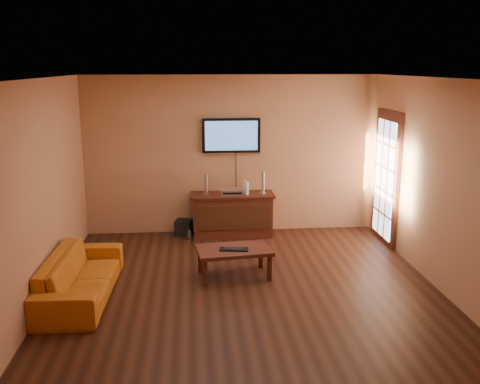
{
  "coord_description": "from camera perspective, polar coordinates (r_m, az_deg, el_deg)",
  "views": [
    {
      "loc": [
        -0.65,
        -6.53,
        2.86
      ],
      "look_at": [
        -0.0,
        0.8,
        1.1
      ],
      "focal_mm": 40.0,
      "sensor_mm": 36.0,
      "label": 1
    }
  ],
  "objects": [
    {
      "name": "french_door",
      "position": [
        8.98,
        15.31,
        1.34
      ],
      "size": [
        0.07,
        1.02,
        2.22
      ],
      "color": "#3B170D",
      "rests_on": "ground"
    },
    {
      "name": "coffee_table",
      "position": [
        7.38,
        -0.65,
        -6.44
      ],
      "size": [
        1.06,
        0.72,
        0.4
      ],
      "color": "#3B170D",
      "rests_on": "ground"
    },
    {
      "name": "sofa",
      "position": [
        7.03,
        -16.7,
        -7.86
      ],
      "size": [
        0.63,
        1.93,
        0.75
      ],
      "primitive_type": "imported",
      "rotation": [
        0.0,
        0.0,
        1.54
      ],
      "color": "#B85F14",
      "rests_on": "ground"
    },
    {
      "name": "av_receiver",
      "position": [
        9.02,
        -0.86,
        0.03
      ],
      "size": [
        0.37,
        0.27,
        0.08
      ],
      "primitive_type": "cube",
      "rotation": [
        0.0,
        0.0,
        -0.03
      ],
      "color": "silver",
      "rests_on": "media_console"
    },
    {
      "name": "game_console",
      "position": [
        9.0,
        0.64,
        0.46
      ],
      "size": [
        0.09,
        0.17,
        0.22
      ],
      "primitive_type": "cube",
      "rotation": [
        0.0,
        0.0,
        0.27
      ],
      "color": "white",
      "rests_on": "media_console"
    },
    {
      "name": "ground_plane",
      "position": [
        7.16,
        0.6,
        -10.09
      ],
      "size": [
        5.0,
        5.0,
        0.0
      ],
      "primitive_type": "plane",
      "color": "black",
      "rests_on": "ground"
    },
    {
      "name": "speaker_right",
      "position": [
        9.03,
        2.48,
        0.88
      ],
      "size": [
        0.1,
        0.1,
        0.37
      ],
      "color": "silver",
      "rests_on": "media_console"
    },
    {
      "name": "keyboard",
      "position": [
        7.3,
        -0.66,
        -6.12
      ],
      "size": [
        0.41,
        0.2,
        0.02
      ],
      "color": "black",
      "rests_on": "coffee_table"
    },
    {
      "name": "television",
      "position": [
        9.08,
        -0.95,
        6.05
      ],
      "size": [
        0.99,
        0.08,
        0.58
      ],
      "color": "black",
      "rests_on": "ground"
    },
    {
      "name": "media_console",
      "position": [
        9.13,
        -0.81,
        -2.41
      ],
      "size": [
        1.4,
        0.54,
        0.73
      ],
      "color": "#3B170D",
      "rests_on": "ground"
    },
    {
      "name": "subwoofer",
      "position": [
        9.25,
        -6.04,
        -3.78
      ],
      "size": [
        0.32,
        0.32,
        0.26
      ],
      "primitive_type": "cube",
      "rotation": [
        0.0,
        0.0,
        -0.22
      ],
      "color": "black",
      "rests_on": "ground"
    },
    {
      "name": "room_walls",
      "position": [
        7.28,
        0.15,
        4.18
      ],
      "size": [
        5.0,
        5.0,
        5.0
      ],
      "color": "tan",
      "rests_on": "ground"
    },
    {
      "name": "speaker_left",
      "position": [
        8.99,
        -3.63,
        0.71
      ],
      "size": [
        0.09,
        0.09,
        0.34
      ],
      "color": "silver",
      "rests_on": "media_console"
    },
    {
      "name": "bottle",
      "position": [
        8.99,
        -5.45,
        -4.6
      ],
      "size": [
        0.06,
        0.06,
        0.18
      ],
      "color": "white",
      "rests_on": "ground"
    }
  ]
}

